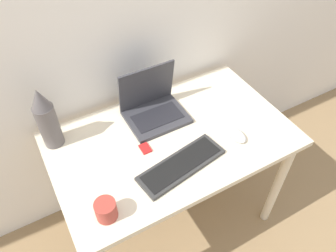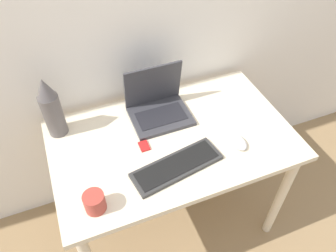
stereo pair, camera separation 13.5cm
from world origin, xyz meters
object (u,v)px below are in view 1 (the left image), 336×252
at_px(mouse, 237,135).
at_px(vase, 46,119).
at_px(laptop, 153,106).
at_px(mp3_player, 145,148).
at_px(keyboard, 181,165).
at_px(mug, 106,210).

distance_m(mouse, vase, 0.88).
distance_m(laptop, mp3_player, 0.24).
distance_m(laptop, keyboard, 0.36).
bearing_deg(vase, mouse, -26.99).
xyz_separation_m(keyboard, mp3_player, (-0.10, 0.17, -0.01)).
bearing_deg(mp3_player, laptop, 53.58).
bearing_deg(mug, laptop, 45.14).
height_order(mouse, mug, mug).
distance_m(laptop, mug, 0.60).
bearing_deg(mp3_player, mouse, -19.35).
xyz_separation_m(laptop, vase, (-0.49, 0.06, 0.10)).
relative_size(laptop, vase, 0.92).
xyz_separation_m(vase, mp3_player, (0.35, -0.25, -0.15)).
height_order(vase, mp3_player, vase).
distance_m(vase, mp3_player, 0.46).
relative_size(laptop, mouse, 2.69).
relative_size(mp3_player, mug, 0.71).
xyz_separation_m(laptop, keyboard, (-0.04, -0.36, -0.05)).
xyz_separation_m(mp3_player, mug, (-0.28, -0.23, 0.04)).
bearing_deg(keyboard, mouse, 3.66).
relative_size(mouse, vase, 0.34).
bearing_deg(keyboard, mug, -170.00).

